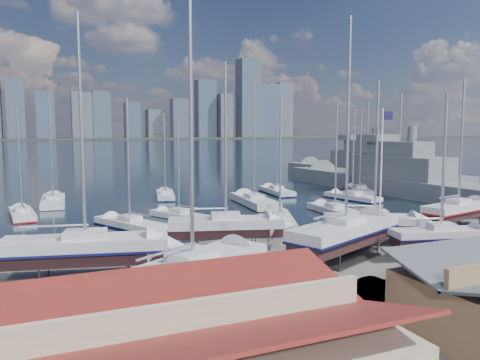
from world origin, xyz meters
name	(u,v)px	position (x,y,z in m)	size (l,w,h in m)	color
ground	(344,257)	(0.00, -10.00, 0.00)	(1400.00, 1400.00, 0.00)	#605E59
water	(76,146)	(0.00, 300.00, -0.15)	(1400.00, 600.00, 0.40)	#192B3A
far_shore	(60,139)	(0.00, 560.00, 1.10)	(1400.00, 80.00, 2.20)	#2D332D
skyline	(52,106)	(-7.83, 553.76, 39.09)	(639.14, 43.80, 107.69)	#475166
shed_red	(201,353)	(-18.00, -26.00, 2.32)	(14.70, 9.45, 4.51)	#BFB293
sailboat_cradle_0	(86,249)	(-20.48, -7.67, 2.20)	(12.02, 5.86, 18.52)	#2D2D33
sailboat_cradle_1	(193,273)	(-15.18, -16.00, 2.20)	(11.51, 8.72, 18.40)	#2D2D33
sailboat_cradle_2	(226,226)	(-8.25, -3.73, 2.10)	(10.45, 5.61, 16.40)	#2D2D33
sailboat_cradle_3	(345,233)	(-0.50, -10.73, 2.25)	(12.56, 7.98, 19.45)	#2D2D33
sailboat_cradle_4	(374,222)	(5.34, -7.19, 2.03)	(9.37, 6.44, 15.08)	#2D2D33
sailboat_cradle_5	(441,236)	(6.87, -13.62, 1.94)	(8.50, 4.29, 13.45)	#2D2D33
sailboat_cradle_6	(458,210)	(17.99, -5.41, 2.07)	(10.32, 4.89, 16.07)	#2D2D33
sailboat_moored_1	(22,215)	(-25.45, 20.24, 0.31)	(3.48, 9.35, 13.65)	black
sailboat_moored_2	(53,203)	(-21.68, 29.06, 0.32)	(3.63, 11.02, 16.41)	black
sailboat_moored_3	(130,225)	(-14.50, 8.79, 0.31)	(6.77, 10.02, 14.66)	black
sailboat_moored_4	(179,216)	(-8.12, 11.91, 0.32)	(5.83, 8.56, 12.67)	black
sailboat_moored_5	(165,196)	(-5.27, 29.75, 0.31)	(4.48, 9.60, 13.84)	black
sailboat_moored_6	(280,221)	(1.55, 4.41, 0.31)	(6.31, 10.24, 14.84)	black
sailboat_moored_7	(254,203)	(4.58, 17.86, 0.33)	(4.64, 12.64, 18.67)	black
sailboat_moored_8	(277,192)	(12.97, 26.96, 0.31)	(3.86, 10.33, 15.09)	black
sailboat_moored_9	(335,212)	(10.85, 7.06, 0.32)	(3.32, 9.96, 14.82)	black
sailboat_moored_10	(352,198)	(20.45, 16.38, 0.31)	(4.56, 9.87, 14.24)	black
sailboat_moored_11	(360,191)	(26.46, 22.43, 0.31)	(6.37, 10.24, 14.84)	black
naval_ship_east	(398,184)	(32.11, 19.50, 1.67)	(11.52, 51.40, 18.59)	slate
naval_ship_west	(366,172)	(41.08, 39.28, 1.66)	(12.81, 47.35, 18.21)	slate
car_a	(326,306)	(-8.82, -20.46, 0.74)	(1.75, 4.35, 1.48)	gray
car_b	(380,290)	(-4.25, -19.48, 0.74)	(1.56, 4.46, 1.47)	gray
car_d	(480,270)	(4.81, -19.13, 0.80)	(2.24, 5.51, 1.60)	gray
flagpole	(382,169)	(4.01, -9.58, 7.20)	(1.10, 0.12, 12.46)	white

